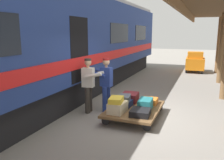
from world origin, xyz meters
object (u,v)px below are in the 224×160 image
suitcase_teal_softside (145,104)px  porter_by_door (89,84)px  suitcase_navy_fabric (124,104)px  suitcase_cream_canvas (118,107)px  suitcase_slate_roller (124,98)px  suitcase_orange_carryall (150,101)px  porter_in_overalls (106,83)px  baggage_tug (195,62)px  suitcase_maroon_trunk (130,97)px  suitcase_yellow_case (116,100)px  suitcase_black_hardshell (140,112)px  luggage_cart (135,109)px  train_car (40,45)px

suitcase_teal_softside → porter_by_door: 1.85m
suitcase_navy_fabric → suitcase_cream_canvas: 0.58m
porter_by_door → suitcase_slate_roller: bearing=-177.2°
suitcase_teal_softside → suitcase_navy_fabric: bearing=0.0°
suitcase_orange_carryall → porter_by_door: 1.98m
porter_in_overalls → baggage_tug: (-2.31, -9.02, -0.30)m
suitcase_cream_canvas → porter_in_overalls: (0.70, -0.82, 0.48)m
suitcase_maroon_trunk → porter_by_door: 1.40m
suitcase_orange_carryall → suitcase_teal_softside: (-0.00, 0.58, 0.06)m
suitcase_yellow_case → porter_in_overalls: (0.67, -0.85, 0.26)m
suitcase_orange_carryall → suitcase_yellow_case: size_ratio=0.94×
suitcase_navy_fabric → suitcase_orange_carryall: bearing=-138.2°
suitcase_black_hardshell → suitcase_maroon_trunk: suitcase_maroon_trunk is taller
suitcase_cream_canvas → luggage_cart: bearing=-119.2°
suitcase_maroon_trunk → suitcase_slate_roller: bearing=90.6°
suitcase_navy_fabric → luggage_cart: bearing=-180.0°
porter_by_door → suitcase_teal_softside: bearing=-178.2°
suitcase_cream_canvas → porter_by_door: size_ratio=0.35×
suitcase_maroon_trunk → suitcase_navy_fabric: bearing=90.0°
suitcase_orange_carryall → suitcase_teal_softside: bearing=90.0°
suitcase_cream_canvas → porter_in_overalls: size_ratio=0.35×
suitcase_slate_roller → suitcase_maroon_trunk: bearing=-89.4°
porter_by_door → luggage_cart: bearing=-177.8°
suitcase_black_hardshell → suitcase_yellow_case: bearing=2.6°
luggage_cart → suitcase_navy_fabric: suitcase_navy_fabric is taller
suitcase_navy_fabric → suitcase_maroon_trunk: size_ratio=0.86×
suitcase_black_hardshell → suitcase_maroon_trunk: (0.64, -1.15, 0.05)m
suitcase_black_hardshell → baggage_tug: bearing=-95.6°
luggage_cart → suitcase_teal_softside: size_ratio=3.62×
suitcase_teal_softside → suitcase_navy_fabric: (0.64, 0.00, -0.06)m
suitcase_slate_roller → suitcase_navy_fabric: bearing=-17.5°
suitcase_black_hardshell → suitcase_cream_canvas: size_ratio=0.94×
suitcase_orange_carryall → suitcase_black_hardshell: size_ratio=0.85×
suitcase_orange_carryall → suitcase_black_hardshell: (0.00, 1.15, -0.00)m
suitcase_black_hardshell → porter_in_overalls: size_ratio=0.32×
suitcase_navy_fabric → train_car: bearing=-0.9°
suitcase_teal_softside → porter_by_door: (1.79, 0.06, 0.48)m
suitcase_orange_carryall → suitcase_teal_softside: size_ratio=0.81×
luggage_cart → suitcase_cream_canvas: (0.32, 0.58, 0.19)m
suitcase_orange_carryall → train_car: bearing=8.3°
suitcase_black_hardshell → suitcase_slate_roller: (0.64, -0.57, 0.18)m
suitcase_orange_carryall → baggage_tug: 8.74m
suitcase_yellow_case → porter_by_door: size_ratio=0.29×
suitcase_slate_roller → porter_by_door: porter_by_door is taller
suitcase_black_hardshell → suitcase_teal_softside: size_ratio=0.95×
suitcase_navy_fabric → suitcase_cream_canvas: bearing=90.0°
suitcase_black_hardshell → baggage_tug: (-0.97, -9.83, 0.24)m
suitcase_maroon_trunk → suitcase_yellow_case: bearing=88.3°
train_car → suitcase_slate_roller: size_ratio=43.74×
suitcase_slate_roller → porter_by_door: size_ratio=0.28×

